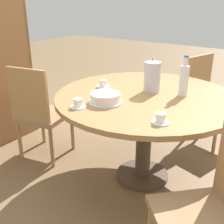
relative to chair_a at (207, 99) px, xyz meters
name	(u,v)px	position (x,y,z in m)	size (l,w,h in m)	color
ground_plane	(142,176)	(-0.96, 0.20, -0.47)	(14.00, 14.00, 0.00)	brown
dining_table	(145,108)	(-0.96, 0.20, 0.16)	(1.40, 1.40, 0.75)	#473828
chair_a	(207,99)	(0.00, 0.00, 0.00)	(0.52, 0.52, 0.91)	#A87A47
chair_b	(40,112)	(-1.23, 1.14, 0.00)	(0.50, 0.50, 0.91)	#A87A47
chair_c	(211,210)	(-1.60, -0.54, 0.00)	(0.59, 0.59, 0.91)	#A87A47
coffee_pot	(152,76)	(-0.87, 0.20, 0.40)	(0.13, 0.13, 0.28)	silver
water_bottle	(184,80)	(-0.82, -0.04, 0.40)	(0.07, 0.07, 0.31)	silver
cake_main	(105,98)	(-1.28, 0.35, 0.31)	(0.24, 0.24, 0.07)	silver
cup_a	(103,84)	(-0.99, 0.59, 0.30)	(0.11, 0.11, 0.06)	silver
cup_b	(78,104)	(-1.46, 0.45, 0.30)	(0.11, 0.11, 0.06)	silver
cup_c	(161,119)	(-1.37, -0.13, 0.30)	(0.11, 0.11, 0.06)	silver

